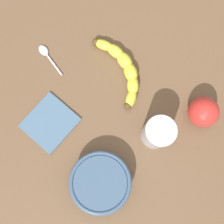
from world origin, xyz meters
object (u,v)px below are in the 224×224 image
ceramic_bowl (100,182)px  teaspoon (45,52)px  banana (123,68)px  apple_fruit (203,112)px  smoothie_glass (157,133)px

ceramic_bowl → teaspoon: ceramic_bowl is taller
banana → apple_fruit: size_ratio=2.89×
ceramic_bowl → apple_fruit: 32.44cm
banana → apple_fruit: (-14.33, 19.92, 2.22)cm
banana → teaspoon: 23.39cm
banana → teaspoon: bearing=50.8°
smoothie_glass → apple_fruit: 13.65cm
apple_fruit → teaspoon: (33.16, -33.72, -3.64)cm
smoothie_glass → ceramic_bowl: size_ratio=0.66×
banana → teaspoon: size_ratio=2.08×
smoothie_glass → ceramic_bowl: 19.16cm
ceramic_bowl → banana: bearing=-123.8°
smoothie_glass → teaspoon: smoothie_glass is taller
ceramic_bowl → teaspoon: (1.33, -39.93, -2.68)cm
smoothie_glass → ceramic_bowl: smoothie_glass is taller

